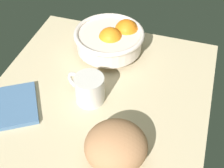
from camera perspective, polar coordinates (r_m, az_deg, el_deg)
ground_plane at (r=93.39cm, az=-2.33°, el=-2.51°), size 68.07×63.49×3.00cm
fruit_bowl at (r=103.57cm, az=-0.15°, el=8.26°), size 22.99×22.99×10.28cm
bread_loaf at (r=75.17cm, az=0.73°, el=-11.21°), size 20.29×20.41×9.65cm
napkin_folded at (r=92.53cm, az=-17.00°, el=-3.70°), size 19.19×17.84×1.27cm
mug at (r=88.24cm, az=-4.26°, el=-0.82°), size 8.40×12.21×8.39cm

